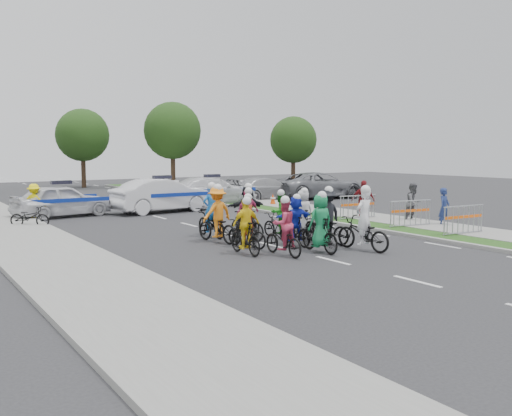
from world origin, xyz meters
TOP-DOWN VIEW (x-y plane):
  - ground at (0.00, 0.00)m, footprint 90.00×90.00m
  - curb_right at (5.10, 5.00)m, footprint 0.20×60.00m
  - grass_strip at (5.80, 5.00)m, footprint 1.20×60.00m
  - sidewalk_right at (7.60, 5.00)m, footprint 2.40×60.00m
  - sidewalk_left at (-6.50, 5.00)m, footprint 3.00×60.00m
  - rider_0 at (1.83, 0.76)m, footprint 0.92×2.04m
  - rider_1 at (0.51, 1.21)m, footprint 0.80×1.79m
  - rider_2 at (-0.72, 1.38)m, footprint 0.74×1.73m
  - rider_3 at (-1.55, 2.13)m, footprint 0.87×1.64m
  - rider_4 at (1.73, 2.34)m, footprint 1.14×1.95m
  - rider_5 at (0.58, 2.53)m, footprint 1.34×1.60m
  - rider_6 at (-0.88, 3.13)m, footprint 0.93×1.77m
  - rider_7 at (1.84, 3.77)m, footprint 0.80×1.73m
  - rider_8 at (1.04, 4.05)m, footprint 0.76×1.73m
  - rider_9 at (-0.07, 4.38)m, footprint 0.96×1.78m
  - rider_10 at (-1.17, 4.53)m, footprint 1.18×2.01m
  - rider_11 at (0.71, 5.62)m, footprint 1.50×1.79m
  - rider_12 at (-0.79, 5.65)m, footprint 0.71×1.93m
  - police_car_0 at (-3.64, 14.63)m, footprint 4.65×2.47m
  - police_car_1 at (1.02, 13.96)m, footprint 5.16×2.26m
  - police_car_2 at (4.99, 16.13)m, footprint 5.47×2.63m
  - civilian_sedan at (9.04, 16.64)m, footprint 4.83×2.10m
  - civilian_suv at (12.57, 15.95)m, footprint 6.15×3.32m
  - spectator_0 at (8.19, 2.83)m, footprint 0.65×0.51m
  - spectator_1 at (8.31, 4.52)m, footprint 0.84×0.67m
  - spectator_2 at (7.13, 6.32)m, footprint 1.09×0.89m
  - marshal_hiviz at (-4.98, 13.98)m, footprint 1.18×1.08m
  - barrier_0 at (6.70, 0.80)m, footprint 2.03×0.62m
  - barrier_1 at (6.70, 3.23)m, footprint 2.05×0.76m
  - barrier_2 at (6.70, 6.18)m, footprint 2.02×0.58m
  - cone_0 at (4.42, 8.19)m, footprint 0.40×0.40m
  - cone_1 at (7.22, 13.37)m, footprint 0.40×0.40m
  - parked_bike at (-5.63, 11.76)m, footprint 1.61×1.40m
  - tree_1 at (9.00, 30.00)m, footprint 4.55×4.55m
  - tree_2 at (18.00, 26.00)m, footprint 3.85×3.85m
  - tree_4 at (3.00, 34.00)m, footprint 4.20×4.20m

SIDE VIEW (x-z plane):
  - ground at x=0.00m, z-range 0.00..0.00m
  - grass_strip at x=5.80m, z-range 0.00..0.11m
  - curb_right at x=5.10m, z-range 0.00..0.12m
  - sidewalk_right at x=7.60m, z-range 0.00..0.13m
  - sidewalk_left at x=-6.50m, z-range 0.00..0.13m
  - cone_0 at x=4.42m, z-range -0.01..0.69m
  - cone_1 at x=7.22m, z-range -0.01..0.69m
  - parked_bike at x=-5.63m, z-range 0.00..0.84m
  - barrier_0 at x=6.70m, z-range 0.00..1.12m
  - barrier_1 at x=6.70m, z-range 0.00..1.12m
  - barrier_2 at x=6.70m, z-range 0.00..1.12m
  - rider_6 at x=-0.88m, z-range -0.29..1.43m
  - rider_12 at x=-0.79m, z-range -0.33..1.62m
  - rider_8 at x=1.04m, z-range -0.22..1.50m
  - rider_2 at x=-0.72m, z-range -0.22..1.54m
  - rider_0 at x=1.83m, z-range -0.34..1.67m
  - rider_3 at x=-1.55m, z-range -0.19..1.53m
  - rider_7 at x=1.84m, z-range -0.19..1.57m
  - civilian_sedan at x=9.04m, z-range 0.00..1.38m
  - rider_9 at x=-0.07m, z-range -0.21..1.61m
  - rider_5 at x=0.58m, z-range -0.12..1.56m
  - rider_1 at x=0.51m, z-range -0.21..1.65m
  - rider_4 at x=1.73m, z-range -0.21..1.69m
  - police_car_0 at x=-3.64m, z-range 0.00..1.51m
  - rider_10 at x=-1.17m, z-range -0.22..1.74m
  - police_car_2 at x=4.99m, z-range 0.00..1.54m
  - spectator_0 at x=8.19m, z-range 0.00..1.57m
  - rider_11 at x=0.71m, z-range -0.15..1.72m
  - marshal_hiviz at x=-4.98m, z-range 0.00..1.60m
  - civilian_suv at x=12.57m, z-range 0.00..1.64m
  - police_car_1 at x=1.02m, z-range 0.00..1.65m
  - spectator_1 at x=8.31m, z-range 0.00..1.67m
  - spectator_2 at x=7.13m, z-range 0.00..1.74m
  - tree_2 at x=18.00m, z-range 0.95..6.72m
  - tree_4 at x=3.00m, z-range 1.04..7.34m
  - tree_1 at x=9.00m, z-range 1.12..7.95m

